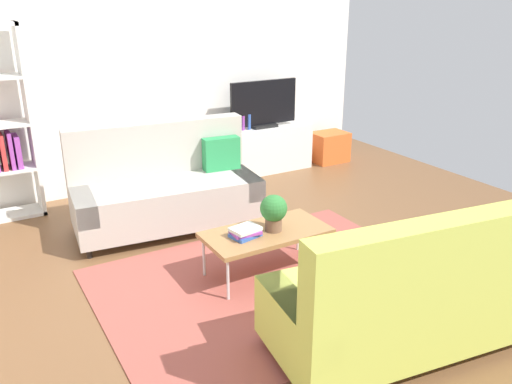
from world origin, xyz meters
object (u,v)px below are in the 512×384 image
object	(u,v)px
table_book_0	(245,235)
tv_console	(263,149)
vase_0	(224,126)
bottle_1	(243,123)
couch_green	(409,295)
storage_trunk	(329,147)
bottle_2	(249,122)
bottle_0	(236,123)
potted_plant	(274,211)
couch_beige	(166,188)
coffee_table	(266,234)
tv	(264,105)

from	to	relation	value
table_book_0	tv_console	bearing A→B (deg)	56.38
vase_0	bottle_1	size ratio (longest dim) A/B	0.72
couch_green	storage_trunk	size ratio (longest dim) A/B	3.84
vase_0	bottle_2	xyz separation A→B (m)	(0.34, -0.09, 0.03)
storage_trunk	bottle_2	world-z (taller)	bottle_2
couch_green	bottle_0	bearing A→B (deg)	86.44
potted_plant	vase_0	xyz separation A→B (m)	(0.85, 2.63, 0.11)
bottle_0	vase_0	bearing A→B (deg)	148.06
couch_beige	bottle_0	size ratio (longest dim) A/B	9.02
storage_trunk	bottle_1	xyz separation A→B (m)	(-1.43, 0.06, 0.52)
storage_trunk	table_book_0	bearing A→B (deg)	-138.70
couch_beige	bottle_2	size ratio (longest dim) A/B	9.52
couch_beige	couch_green	bearing A→B (deg)	108.88
bottle_2	bottle_1	bearing A→B (deg)	180.00
storage_trunk	bottle_0	bearing A→B (deg)	177.76
coffee_table	potted_plant	xyz separation A→B (m)	(0.06, -0.02, 0.21)
vase_0	bottle_2	world-z (taller)	bottle_2
bottle_0	bottle_2	bearing A→B (deg)	0.00
couch_beige	vase_0	world-z (taller)	couch_beige
tv	tv_console	bearing A→B (deg)	90.00
couch_beige	tv	xyz separation A→B (m)	(1.87, 1.12, 0.51)
tv_console	potted_plant	size ratio (longest dim) A/B	4.27
couch_green	tv_console	distance (m)	4.16
tv	storage_trunk	xyz separation A→B (m)	(1.10, -0.08, -0.73)
storage_trunk	bottle_2	size ratio (longest dim) A/B	2.50
potted_plant	bottle_2	bearing A→B (deg)	64.82
storage_trunk	vase_0	xyz separation A→B (m)	(-1.68, 0.15, 0.49)
tv	table_book_0	bearing A→B (deg)	-123.83
tv	bottle_0	distance (m)	0.48
tv_console	bottle_1	bearing A→B (deg)	-173.13
tv_console	storage_trunk	bearing A→B (deg)	-5.19
coffee_table	vase_0	size ratio (longest dim) A/B	7.76
bottle_0	couch_beige	bearing A→B (deg)	-142.59
couch_green	table_book_0	size ratio (longest dim) A/B	8.31
couch_green	coffee_table	size ratio (longest dim) A/B	1.81
potted_plant	bottle_1	bearing A→B (deg)	66.56
table_book_0	tv	bearing A→B (deg)	56.17
bottle_0	table_book_0	bearing A→B (deg)	-116.70
vase_0	bottle_0	world-z (taller)	bottle_0
bottle_1	bottle_2	bearing A→B (deg)	0.00
couch_beige	table_book_0	bearing A→B (deg)	102.56
couch_green	tv_console	world-z (taller)	couch_green
bottle_1	tv	bearing A→B (deg)	3.45
table_book_0	bottle_2	bearing A→B (deg)	59.85
coffee_table	potted_plant	size ratio (longest dim) A/B	3.36
coffee_table	vase_0	bearing A→B (deg)	70.71
coffee_table	tv	xyz separation A→B (m)	(1.49, 2.54, 0.56)
couch_beige	bottle_0	world-z (taller)	couch_beige
vase_0	bottle_1	distance (m)	0.27
potted_plant	table_book_0	world-z (taller)	potted_plant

